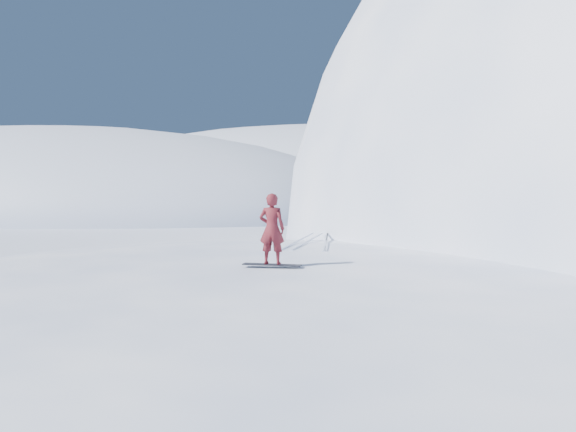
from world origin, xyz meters
name	(u,v)px	position (x,y,z in m)	size (l,w,h in m)	color
ground	(254,364)	(0.00, 0.00, 0.00)	(400.00, 400.00, 0.00)	white
near_ridge	(332,337)	(1.00, 3.00, 0.00)	(36.00, 28.00, 4.80)	white
far_ridge_a	(34,212)	(-70.00, 60.00, 0.00)	(120.00, 70.00, 28.00)	white
far_ridge_c	(303,205)	(-40.00, 110.00, 0.00)	(140.00, 90.00, 36.00)	white
wind_bumps	(269,339)	(-0.56, 2.12, 0.00)	(16.00, 14.40, 1.00)	white
snowboard	(272,265)	(0.46, 0.03, 2.41)	(1.39, 0.26, 0.02)	black
snowboarder	(272,229)	(0.46, 0.03, 3.25)	(0.60, 0.40, 1.66)	maroon
board_tracks	(315,240)	(-0.55, 5.99, 2.42)	(2.50, 5.92, 0.04)	silver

